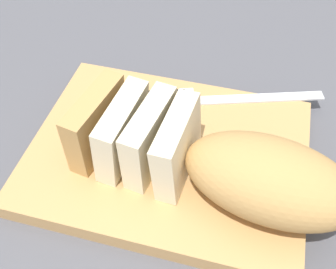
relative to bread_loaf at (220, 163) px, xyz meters
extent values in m
plane|color=#4C4C51|center=(0.07, -0.04, -0.07)|extent=(3.00, 3.00, 0.00)
cube|color=tan|center=(0.07, -0.04, -0.06)|extent=(0.38, 0.29, 0.03)
ellipsoid|color=tan|center=(-0.06, 0.01, 0.00)|extent=(0.21, 0.12, 0.09)
cube|color=beige|center=(0.05, -0.01, 0.00)|extent=(0.04, 0.11, 0.09)
cube|color=beige|center=(0.09, -0.01, 0.00)|extent=(0.04, 0.11, 0.09)
cube|color=beige|center=(0.13, -0.01, 0.00)|extent=(0.04, 0.11, 0.09)
cube|color=tan|center=(0.16, -0.01, 0.00)|extent=(0.04, 0.11, 0.09)
cube|color=silver|center=(-0.02, -0.16, -0.04)|extent=(0.20, 0.09, 0.00)
cylinder|color=black|center=(0.11, -0.12, -0.03)|extent=(0.07, 0.04, 0.02)
cube|color=silver|center=(0.08, -0.13, -0.03)|extent=(0.03, 0.02, 0.02)
sphere|color=tan|center=(0.10, -0.05, -0.04)|extent=(0.00, 0.00, 0.00)
sphere|color=tan|center=(0.06, 0.04, -0.04)|extent=(0.00, 0.00, 0.00)
camera|label=1|loc=(-0.02, 0.28, 0.37)|focal=42.33mm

